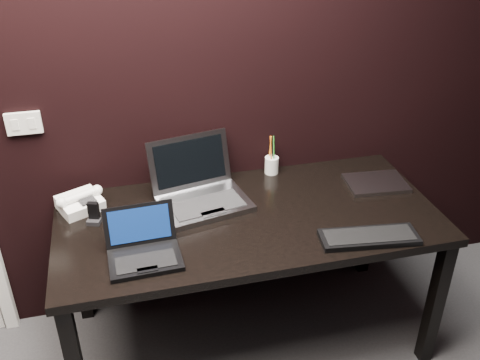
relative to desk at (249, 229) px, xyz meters
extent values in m
plane|color=black|center=(-0.30, 0.40, 0.64)|extent=(4.00, 0.00, 4.00)
cube|color=silver|center=(-0.92, 0.39, 0.46)|extent=(0.15, 0.02, 0.10)
cube|color=silver|center=(-0.95, 0.38, 0.46)|extent=(0.03, 0.01, 0.05)
cube|color=silver|center=(-0.88, 0.38, 0.46)|extent=(0.03, 0.01, 0.05)
cube|color=black|center=(0.00, 0.00, 0.06)|extent=(1.70, 0.80, 0.04)
cube|color=black|center=(0.80, -0.35, -0.31)|extent=(0.06, 0.06, 0.70)
cube|color=black|center=(-0.80, 0.35, -0.31)|extent=(0.06, 0.06, 0.70)
cube|color=black|center=(0.80, 0.35, -0.31)|extent=(0.06, 0.06, 0.70)
cube|color=black|center=(-0.48, -0.22, 0.09)|extent=(0.29, 0.21, 0.02)
cube|color=black|center=(-0.48, -0.25, 0.10)|extent=(0.24, 0.12, 0.00)
cube|color=black|center=(-0.48, -0.30, 0.10)|extent=(0.08, 0.03, 0.00)
cube|color=black|center=(-0.49, -0.10, 0.18)|extent=(0.28, 0.07, 0.16)
cube|color=#091A45|center=(-0.48, -0.11, 0.18)|extent=(0.24, 0.05, 0.13)
cube|color=gray|center=(-0.18, 0.12, 0.09)|extent=(0.44, 0.36, 0.03)
cube|color=black|center=(-0.17, 0.09, 0.11)|extent=(0.35, 0.22, 0.00)
cube|color=gray|center=(-0.16, 0.01, 0.11)|extent=(0.12, 0.07, 0.00)
cube|color=#97979C|center=(-0.21, 0.29, 0.23)|extent=(0.40, 0.15, 0.25)
cube|color=black|center=(-0.21, 0.29, 0.23)|extent=(0.34, 0.12, 0.20)
cube|color=black|center=(0.44, -0.30, 0.09)|extent=(0.42, 0.19, 0.02)
cube|color=black|center=(0.44, -0.30, 0.10)|extent=(0.38, 0.16, 0.00)
cube|color=#9C9CA1|center=(0.67, 0.11, 0.09)|extent=(0.31, 0.23, 0.02)
cube|color=white|center=(-0.73, 0.23, 0.11)|extent=(0.23, 0.22, 0.08)
cylinder|color=white|center=(-0.73, 0.22, 0.15)|extent=(0.17, 0.10, 0.04)
sphere|color=white|center=(-0.80, 0.19, 0.15)|extent=(0.07, 0.07, 0.05)
sphere|color=white|center=(-0.65, 0.26, 0.15)|extent=(0.07, 0.07, 0.05)
cube|color=black|center=(-0.69, 0.20, 0.14)|extent=(0.08, 0.07, 0.01)
cube|color=black|center=(-0.67, 0.11, 0.13)|extent=(0.05, 0.04, 0.10)
cube|color=black|center=(-0.67, 0.10, 0.09)|extent=(0.07, 0.06, 0.02)
cylinder|color=silver|center=(0.21, 0.35, 0.12)|extent=(0.09, 0.09, 0.09)
cylinder|color=orange|center=(0.21, 0.36, 0.22)|extent=(0.01, 0.03, 0.13)
cylinder|color=#248626|center=(0.22, 0.34, 0.22)|extent=(0.01, 0.02, 0.13)
cylinder|color=black|center=(0.22, 0.36, 0.22)|extent=(0.01, 0.02, 0.13)
cylinder|color=#CB5513|center=(0.20, 0.34, 0.22)|extent=(0.01, 0.03, 0.13)
camera|label=1|loc=(-0.52, -1.93, 1.41)|focal=40.00mm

